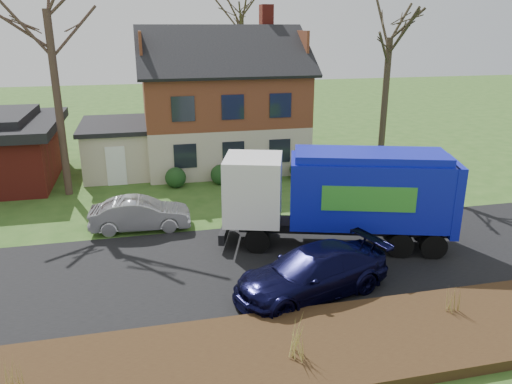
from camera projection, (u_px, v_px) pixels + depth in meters
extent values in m
plane|color=#2D521B|center=(232.00, 267.00, 17.58)|extent=(120.00, 120.00, 0.00)
cube|color=black|center=(232.00, 266.00, 17.58)|extent=(80.00, 7.00, 0.02)
cube|color=black|center=(270.00, 355.00, 12.64)|extent=(80.00, 3.50, 0.30)
cube|color=beige|center=(222.00, 141.00, 30.51)|extent=(9.00, 7.50, 2.70)
cube|color=#592619|center=(221.00, 96.00, 29.63)|extent=(9.00, 7.50, 2.80)
cube|color=maroon|center=(266.00, 19.00, 29.82)|extent=(0.70, 0.90, 1.60)
cube|color=beige|center=(117.00, 149.00, 28.73)|extent=(3.50, 5.50, 2.60)
cube|color=black|center=(115.00, 125.00, 28.28)|extent=(3.90, 5.90, 0.24)
cylinder|color=black|center=(257.00, 241.00, 18.54)|extent=(1.01, 0.59, 0.95)
cylinder|color=black|center=(261.00, 221.00, 20.36)|extent=(1.01, 0.59, 0.95)
cylinder|color=black|center=(400.00, 245.00, 18.17)|extent=(1.01, 0.59, 0.95)
cylinder|color=black|center=(391.00, 225.00, 19.99)|extent=(1.01, 0.59, 0.95)
cylinder|color=black|center=(433.00, 246.00, 18.09)|extent=(1.01, 0.59, 0.95)
cylinder|color=black|center=(421.00, 226.00, 19.91)|extent=(1.01, 0.59, 0.95)
cube|color=black|center=(342.00, 226.00, 19.13)|extent=(7.85, 3.41, 0.32)
cube|color=white|center=(253.00, 189.00, 18.92)|extent=(2.70, 2.82, 2.47)
cube|color=black|center=(227.00, 185.00, 18.95)|extent=(0.67, 1.94, 0.82)
cube|color=black|center=(225.00, 229.00, 19.54)|extent=(0.90, 2.25, 0.41)
cube|color=#0E16AA|center=(368.00, 191.00, 18.61)|extent=(6.19, 3.91, 2.47)
cube|color=#0E16AA|center=(371.00, 156.00, 18.18)|extent=(5.85, 3.57, 0.27)
cube|color=#0E16AA|center=(449.00, 196.00, 18.43)|extent=(1.01, 2.32, 2.66)
cube|color=#328D2E|center=(369.00, 199.00, 17.50)|extent=(3.16, 1.02, 0.92)
cube|color=#328D2E|center=(361.00, 180.00, 19.70)|extent=(3.16, 1.02, 0.92)
imported|color=#ACAEB4|center=(140.00, 214.00, 20.63)|extent=(4.14, 1.65, 1.34)
imported|color=black|center=(312.00, 272.00, 15.58)|extent=(5.55, 3.49, 1.50)
cylinder|color=#453329|center=(58.00, 107.00, 23.78)|extent=(0.37, 0.37, 8.80)
cylinder|color=#3A3022|center=(384.00, 111.00, 26.54)|extent=(0.34, 0.34, 7.50)
cylinder|color=#3D3224|center=(242.00, 75.00, 38.82)|extent=(0.34, 0.34, 8.87)
cone|color=tan|center=(14.00, 375.00, 11.05)|extent=(0.04, 0.04, 0.85)
cone|color=tan|center=(7.00, 376.00, 11.02)|extent=(0.04, 0.04, 0.85)
cone|color=tan|center=(21.00, 374.00, 11.08)|extent=(0.04, 0.04, 0.85)
cone|color=tan|center=(15.00, 372.00, 11.15)|extent=(0.04, 0.04, 0.85)
cone|color=tan|center=(13.00, 378.00, 10.94)|extent=(0.04, 0.04, 0.85)
cone|color=tan|center=(299.00, 338.00, 12.19)|extent=(0.04, 0.04, 1.05)
cone|color=tan|center=(292.00, 339.00, 12.15)|extent=(0.04, 0.04, 1.05)
cone|color=tan|center=(305.00, 337.00, 12.22)|extent=(0.04, 0.04, 1.05)
cone|color=tan|center=(297.00, 335.00, 12.31)|extent=(0.04, 0.04, 1.05)
cone|color=tan|center=(300.00, 341.00, 12.07)|extent=(0.04, 0.04, 1.05)
cone|color=olive|center=(452.00, 298.00, 14.24)|extent=(0.04, 0.04, 0.79)
cone|color=olive|center=(448.00, 298.00, 14.21)|extent=(0.04, 0.04, 0.79)
cone|color=olive|center=(457.00, 297.00, 14.27)|extent=(0.04, 0.04, 0.79)
cone|color=olive|center=(450.00, 296.00, 14.35)|extent=(0.04, 0.04, 0.79)
cone|color=olive|center=(455.00, 300.00, 14.14)|extent=(0.04, 0.04, 0.79)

